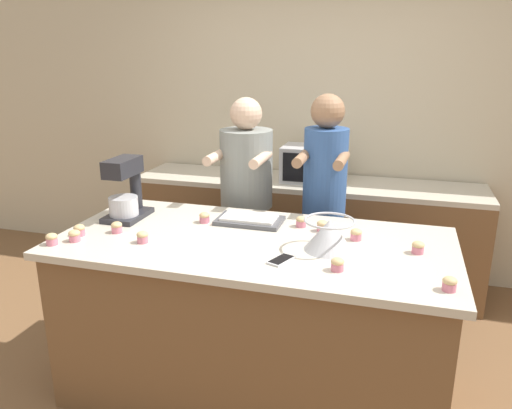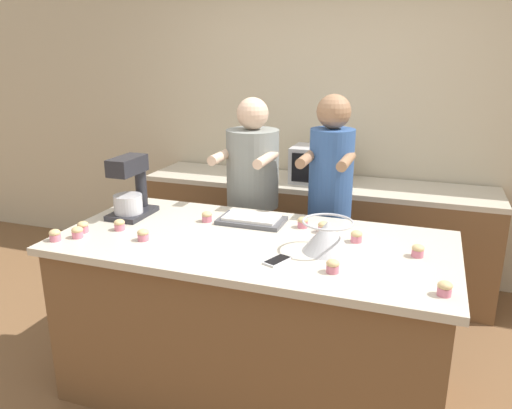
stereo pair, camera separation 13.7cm
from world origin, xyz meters
name	(u,v)px [view 2 (the right image)]	position (x,y,z in m)	size (l,w,h in m)	color
ground_plane	(253,387)	(0.00, 0.00, 0.00)	(16.00, 16.00, 0.00)	brown
back_wall	(327,118)	(0.00, 1.86, 1.35)	(10.00, 0.06, 2.70)	beige
island_counter	(253,317)	(0.00, 0.00, 0.47)	(2.10, 1.00, 0.93)	brown
back_counter	(314,232)	(0.00, 1.51, 0.44)	(2.80, 0.60, 0.88)	brown
person_left	(253,208)	(-0.29, 0.80, 0.83)	(0.37, 0.52, 1.60)	#232328
person_right	(329,210)	(0.25, 0.79, 0.88)	(0.31, 0.48, 1.64)	#232328
stand_mixer	(130,190)	(-0.83, 0.13, 1.09)	(0.20, 0.30, 0.37)	#232328
mixing_bowl	(327,235)	(0.40, -0.03, 1.02)	(0.26, 0.26, 0.16)	#BCBCC1
baking_tray	(252,220)	(-0.10, 0.26, 0.95)	(0.38, 0.23, 0.04)	#4C4C51
microwave_oven	(321,165)	(0.03, 1.51, 1.02)	(0.45, 0.33, 0.28)	#B7B7BC
cell_phone	(277,260)	(0.21, -0.24, 0.94)	(0.12, 0.16, 0.01)	silver
cupcake_0	(418,251)	(0.84, 0.05, 0.96)	(0.06, 0.06, 0.06)	#D17084
cupcake_1	(303,222)	(0.20, 0.27, 0.96)	(0.06, 0.06, 0.06)	#D17084
cupcake_2	(143,235)	(-0.54, -0.21, 0.96)	(0.06, 0.06, 0.06)	#D17084
cupcake_3	(119,225)	(-0.75, -0.11, 0.96)	(0.06, 0.06, 0.06)	#D17084
cupcake_4	(445,288)	(0.96, -0.34, 0.96)	(0.06, 0.06, 0.06)	#D17084
cupcake_5	(333,266)	(0.48, -0.27, 0.96)	(0.06, 0.06, 0.06)	#D17084
cupcake_6	(323,227)	(0.33, 0.23, 0.96)	(0.06, 0.06, 0.06)	#D17084
cupcake_7	(55,235)	(-0.98, -0.36, 0.96)	(0.06, 0.06, 0.06)	#D17084
cupcake_8	(207,216)	(-0.35, 0.18, 0.96)	(0.06, 0.06, 0.06)	#D17084
cupcake_9	(77,232)	(-0.90, -0.29, 0.96)	(0.06, 0.06, 0.06)	#D17084
cupcake_10	(83,227)	(-0.92, -0.21, 0.96)	(0.06, 0.06, 0.06)	#D17084
cupcake_11	(356,236)	(0.52, 0.15, 0.96)	(0.06, 0.06, 0.06)	#D17084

